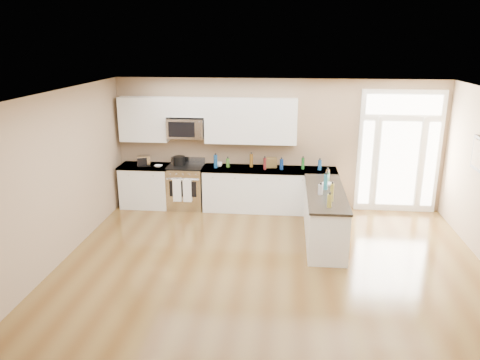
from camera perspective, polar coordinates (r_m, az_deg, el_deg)
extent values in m
plane|color=brown|center=(6.91, 3.47, -14.41)|extent=(8.00, 8.00, 0.00)
plane|color=#9A7F61|center=(10.15, 4.60, 4.35)|extent=(7.00, 0.00, 7.00)
plane|color=#9A7F61|center=(7.30, -24.94, -2.17)|extent=(0.00, 8.00, 8.00)
plane|color=white|center=(5.96, 3.95, 9.27)|extent=(8.00, 8.00, 0.00)
cube|color=white|center=(10.55, -11.34, -0.78)|extent=(1.06, 0.62, 0.90)
cube|color=black|center=(10.68, -11.22, -2.83)|extent=(1.02, 0.52, 0.10)
cube|color=black|center=(10.42, -11.49, 1.68)|extent=(1.10, 0.66, 0.04)
cube|color=white|center=(10.10, 3.55, -1.27)|extent=(2.81, 0.62, 0.90)
cube|color=black|center=(10.23, 3.51, -3.40)|extent=(2.77, 0.52, 0.10)
cube|color=black|center=(9.97, 3.60, 1.30)|extent=(2.85, 0.66, 0.04)
cube|color=white|center=(8.76, 10.24, -4.40)|extent=(0.65, 2.28, 0.90)
cube|color=black|center=(8.91, 10.11, -6.80)|extent=(0.61, 2.18, 0.10)
cube|color=black|center=(8.60, 10.40, -1.48)|extent=(0.69, 2.32, 0.04)
cube|color=white|center=(10.35, -11.63, 7.27)|extent=(1.04, 0.33, 0.95)
cube|color=white|center=(9.91, 1.33, 7.20)|extent=(1.94, 0.33, 0.95)
cube|color=white|center=(10.07, -6.61, 8.83)|extent=(0.82, 0.33, 0.40)
cube|color=silver|center=(10.11, -6.56, 6.33)|extent=(0.78, 0.40, 0.42)
cube|color=black|center=(9.92, -7.16, 6.12)|extent=(0.56, 0.01, 0.32)
cube|color=white|center=(10.40, 18.79, 3.24)|extent=(1.70, 0.08, 2.60)
cube|color=white|center=(10.41, 18.72, 1.84)|extent=(0.78, 0.02, 1.80)
cube|color=white|center=(10.28, 15.14, 1.97)|extent=(0.22, 0.02, 1.80)
cube|color=white|center=(10.58, 22.21, 1.71)|extent=(0.22, 0.02, 1.80)
cube|color=white|center=(10.18, 19.38, 8.65)|extent=(1.50, 0.02, 0.40)
cube|color=black|center=(8.94, 27.18, 2.81)|extent=(0.04, 0.58, 0.58)
cube|color=#93623A|center=(8.94, 27.03, 2.82)|extent=(0.01, 0.46, 0.46)
cube|color=silver|center=(10.32, -6.58, -0.89)|extent=(0.76, 0.63, 0.92)
cube|color=black|center=(10.19, -6.67, 1.65)|extent=(0.76, 0.60, 0.03)
cube|color=silver|center=(10.45, -6.34, 2.48)|extent=(0.76, 0.04, 0.14)
cube|color=black|center=(10.01, -6.98, -1.11)|extent=(0.58, 0.01, 0.34)
cylinder|color=silver|center=(9.92, -7.05, 0.05)|extent=(0.70, 0.02, 0.02)
cube|color=white|center=(10.01, -7.69, -1.26)|extent=(0.18, 0.02, 0.50)
cube|color=white|center=(9.96, -6.46, -1.30)|extent=(0.18, 0.02, 0.50)
cylinder|color=black|center=(10.27, -7.43, 2.41)|extent=(0.28, 0.28, 0.20)
cube|color=silver|center=(10.34, -11.66, 2.32)|extent=(0.32, 0.29, 0.23)
cube|color=brown|center=(10.05, 3.75, 2.15)|extent=(0.28, 0.22, 0.20)
imported|color=white|center=(10.20, -9.92, 1.67)|extent=(0.20, 0.20, 0.04)
imported|color=white|center=(8.90, 10.58, -0.53)|extent=(0.25, 0.25, 0.06)
imported|color=white|center=(10.07, -2.57, 1.91)|extent=(0.15, 0.15, 0.10)
cylinder|color=#19591E|center=(9.97, 7.68, 2.01)|extent=(0.06, 0.06, 0.24)
cylinder|color=navy|center=(9.97, -2.99, 2.27)|extent=(0.08, 0.08, 0.28)
cylinder|color=brown|center=(10.04, 1.39, 2.40)|extent=(0.07, 0.07, 0.28)
cylinder|color=olive|center=(8.04, 11.14, -1.50)|extent=(0.06, 0.06, 0.31)
cylinder|color=#26727F|center=(8.66, 10.41, -0.24)|extent=(0.08, 0.08, 0.28)
cylinder|color=#591919|center=(9.85, 3.04, 2.00)|extent=(0.06, 0.06, 0.25)
cylinder|color=#B2B2B7|center=(8.38, 9.80, -1.14)|extent=(0.09, 0.09, 0.18)
cylinder|color=navy|center=(9.88, 5.08, 1.92)|extent=(0.08, 0.08, 0.22)
cylinder|color=#3F7226|center=(10.03, -1.50, 2.11)|extent=(0.07, 0.07, 0.19)
cylinder|color=#19591E|center=(9.01, 10.58, 0.22)|extent=(0.08, 0.08, 0.22)
cylinder|color=navy|center=(9.95, 9.70, 1.82)|extent=(0.07, 0.07, 0.21)
cylinder|color=brown|center=(9.30, 10.63, 0.66)|extent=(0.07, 0.07, 0.20)
cylinder|color=olive|center=(7.77, 10.86, -2.51)|extent=(0.08, 0.08, 0.22)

